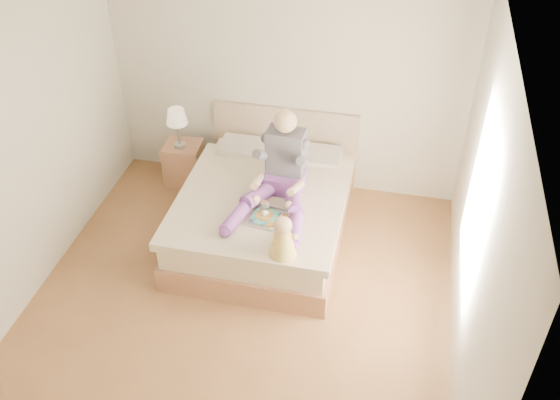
% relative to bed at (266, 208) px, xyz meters
% --- Properties ---
extents(room, '(4.02, 4.22, 2.71)m').
position_rel_bed_xyz_m(room, '(0.08, -1.08, 1.19)').
color(room, brown).
rests_on(room, ground).
extents(bed, '(1.70, 2.18, 1.00)m').
position_rel_bed_xyz_m(bed, '(0.00, 0.00, 0.00)').
color(bed, '#8C5F41').
rests_on(bed, ground).
extents(nightstand, '(0.45, 0.40, 0.53)m').
position_rel_bed_xyz_m(nightstand, '(-1.18, 0.70, -0.05)').
color(nightstand, '#8C5F41').
rests_on(nightstand, ground).
extents(lamp, '(0.24, 0.24, 0.49)m').
position_rel_bed_xyz_m(lamp, '(-1.19, 0.65, 0.59)').
color(lamp, '#B0B2B7').
rests_on(lamp, nightstand).
extents(adult, '(0.79, 1.14, 0.94)m').
position_rel_bed_xyz_m(adult, '(0.19, -0.13, 0.57)').
color(adult, '#6C3689').
rests_on(adult, bed).
extents(tray, '(0.48, 0.41, 0.13)m').
position_rel_bed_xyz_m(tray, '(0.20, -0.52, 0.32)').
color(tray, '#B0B2B7').
rests_on(tray, bed).
extents(baby, '(0.30, 0.38, 0.42)m').
position_rel_bed_xyz_m(baby, '(0.39, -0.97, 0.47)').
color(baby, '#EAC64A').
rests_on(baby, bed).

